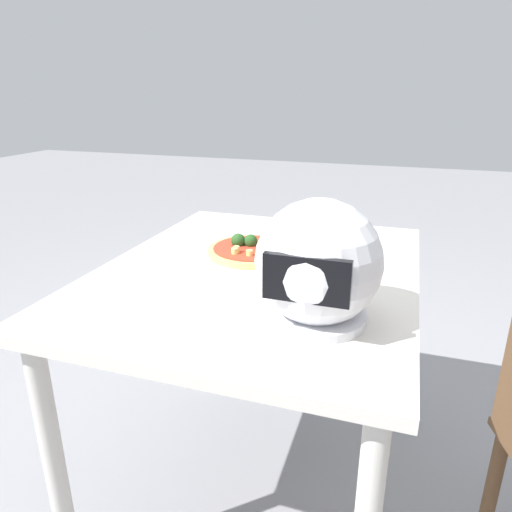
# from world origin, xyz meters

# --- Properties ---
(ground_plane) EXTENTS (14.00, 14.00, 0.00)m
(ground_plane) POSITION_xyz_m (0.00, 0.00, 0.00)
(ground_plane) COLOR gray
(dining_table) EXTENTS (0.85, 1.06, 0.75)m
(dining_table) POSITION_xyz_m (0.00, 0.00, 0.66)
(dining_table) COLOR beige
(dining_table) RESTS_ON ground
(pizza_plate) EXTENTS (0.32, 0.32, 0.01)m
(pizza_plate) POSITION_xyz_m (0.04, -0.07, 0.76)
(pizza_plate) COLOR white
(pizza_plate) RESTS_ON dining_table
(pizza) EXTENTS (0.27, 0.27, 0.06)m
(pizza) POSITION_xyz_m (0.04, -0.07, 0.78)
(pizza) COLOR tan
(pizza) RESTS_ON pizza_plate
(motorcycle_helmet) EXTENTS (0.27, 0.27, 0.27)m
(motorcycle_helmet) POSITION_xyz_m (-0.21, 0.26, 0.88)
(motorcycle_helmet) COLOR silver
(motorcycle_helmet) RESTS_ON dining_table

